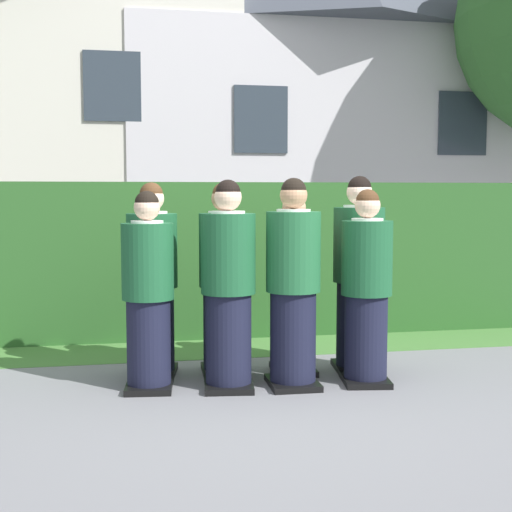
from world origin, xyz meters
name	(u,v)px	position (x,y,z in m)	size (l,w,h in m)	color
ground_plane	(261,386)	(0.00, 0.00, 0.00)	(60.00, 60.00, 0.00)	slate
student_front_row_0	(148,296)	(-0.90, 0.10, 0.76)	(0.42, 0.49, 1.59)	black
student_front_row_1	(228,290)	(-0.27, 0.01, 0.80)	(0.44, 0.55, 1.68)	black
student_front_row_2	(293,288)	(0.26, -0.03, 0.81)	(0.44, 0.53, 1.70)	black
student_front_row_3	(366,292)	(0.87, -0.05, 0.76)	(0.44, 0.51, 1.61)	black
student_rear_row_0	(152,284)	(-0.84, 0.55, 0.79)	(0.46, 0.53, 1.67)	black
student_rear_row_1	(224,283)	(-0.23, 0.49, 0.79)	(0.43, 0.53, 1.67)	black
student_in_red_blazer	(294,287)	(0.37, 0.41, 0.75)	(0.41, 0.47, 1.58)	black
student_rear_row_3	(358,278)	(0.95, 0.37, 0.82)	(0.46, 0.54, 1.72)	black
hedge	(222,258)	(0.00, 2.26, 0.84)	(7.00, 0.70, 1.69)	#285623
school_building_main	(16,66)	(-2.93, 8.30, 3.90)	(8.23, 4.58, 7.59)	beige
school_building_annex	(337,90)	(3.02, 7.70, 3.54)	(8.47, 3.39, 6.89)	silver
lawn_strip	(233,348)	(0.00, 1.46, 0.00)	(7.00, 0.90, 0.01)	#477A38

